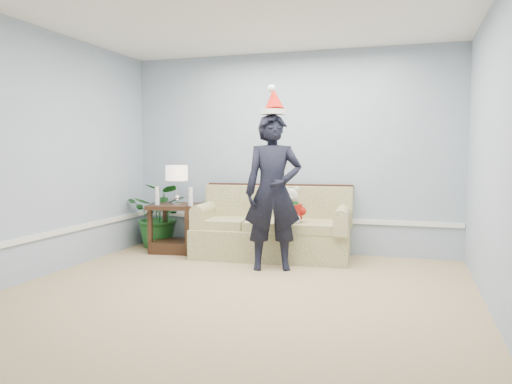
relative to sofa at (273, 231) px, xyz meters
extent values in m
cube|color=tan|center=(0.12, -2.08, -0.34)|extent=(4.50, 5.00, 0.02)
cube|color=#97AFC1|center=(0.12, 0.43, 1.02)|extent=(4.50, 0.02, 2.70)
cube|color=#97AFC1|center=(0.12, -4.59, 1.02)|extent=(4.50, 0.02, 2.70)
cube|color=#97AFC1|center=(-2.14, -2.08, 1.02)|extent=(0.02, 5.00, 2.70)
cube|color=#97AFC1|center=(2.38, -2.08, 1.02)|extent=(0.02, 5.00, 2.70)
cube|color=white|center=(0.12, 0.40, 0.12)|extent=(4.48, 0.03, 0.06)
cube|color=white|center=(-2.11, -2.08, 0.12)|extent=(0.03, 4.98, 0.06)
cube|color=olive|center=(0.00, -0.06, -0.14)|extent=(2.04, 0.99, 0.38)
cube|color=olive|center=(-0.61, -0.10, 0.10)|extent=(0.63, 0.72, 0.11)
cube|color=olive|center=(0.00, -0.10, 0.10)|extent=(0.63, 0.72, 0.11)
cube|color=olive|center=(0.61, -0.10, 0.10)|extent=(0.63, 0.72, 0.11)
cube|color=olive|center=(0.00, 0.26, 0.31)|extent=(2.00, 0.33, 0.53)
cube|color=black|center=(0.00, 0.33, 0.58)|extent=(1.99, 0.20, 0.05)
cube|color=olive|center=(-0.91, -0.06, 0.16)|extent=(0.23, 0.86, 0.23)
cube|color=olive|center=(0.91, -0.06, 0.16)|extent=(0.23, 0.86, 0.23)
cube|color=#3B2615|center=(-1.34, -0.09, 0.30)|extent=(0.75, 0.66, 0.05)
cube|color=#3B2615|center=(-1.34, -0.09, -0.25)|extent=(0.68, 0.59, 0.15)
cube|color=#3B2615|center=(-1.62, -0.31, 0.00)|extent=(0.06, 0.06, 0.65)
cube|color=#3B2615|center=(-1.07, -0.31, 0.00)|extent=(0.06, 0.06, 0.65)
cube|color=#3B2615|center=(-1.62, 0.13, 0.00)|extent=(0.06, 0.06, 0.65)
cube|color=#3B2615|center=(-1.07, 0.13, 0.00)|extent=(0.06, 0.06, 0.65)
cylinder|color=silver|center=(-1.31, -0.12, 0.34)|extent=(0.14, 0.14, 0.03)
sphere|color=silver|center=(-1.31, -0.12, 0.42)|extent=(0.08, 0.08, 0.08)
cylinder|color=silver|center=(-1.31, -0.12, 0.55)|extent=(0.02, 0.02, 0.30)
cylinder|color=#F8E4C8|center=(-1.31, -0.12, 0.75)|extent=(0.30, 0.30, 0.20)
cylinder|color=silver|center=(-1.55, -0.22, 0.39)|extent=(0.06, 0.06, 0.13)
cylinder|color=white|center=(-1.55, -0.22, 0.51)|extent=(0.05, 0.05, 0.11)
cylinder|color=silver|center=(-1.06, -0.22, 0.39)|extent=(0.06, 0.06, 0.13)
cylinder|color=white|center=(-1.06, -0.22, 0.51)|extent=(0.05, 0.05, 0.11)
imported|color=#1E5B23|center=(-1.71, 0.16, 0.13)|extent=(0.91, 0.81, 0.92)
imported|color=black|center=(0.19, -0.68, 0.57)|extent=(0.76, 0.61, 1.80)
cylinder|color=silver|center=(0.19, -0.68, 1.48)|extent=(0.38, 0.38, 0.06)
cone|color=red|center=(0.19, -0.66, 1.63)|extent=(0.35, 0.38, 0.33)
sphere|color=silver|center=(0.19, -0.76, 1.74)|extent=(0.09, 0.09, 0.09)
sphere|color=silver|center=(0.29, -0.21, 0.29)|extent=(0.26, 0.26, 0.26)
cylinder|color=red|center=(0.29, -0.21, 0.29)|extent=(0.31, 0.31, 0.19)
cylinder|color=#15611F|center=(0.29, -0.21, 0.40)|extent=(0.21, 0.21, 0.03)
sphere|color=silver|center=(0.22, -0.33, 0.21)|extent=(0.12, 0.12, 0.12)
sphere|color=silver|center=(0.36, -0.33, 0.21)|extent=(0.12, 0.12, 0.12)
sphere|color=silver|center=(0.29, -0.22, 0.49)|extent=(0.19, 0.19, 0.19)
sphere|color=black|center=(0.29, -0.33, 0.47)|extent=(0.03, 0.03, 0.03)
sphere|color=silver|center=(0.23, -0.21, 0.57)|extent=(0.07, 0.07, 0.07)
sphere|color=silver|center=(0.36, -0.21, 0.57)|extent=(0.07, 0.07, 0.07)
camera|label=1|loc=(1.70, -6.20, 1.02)|focal=35.00mm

